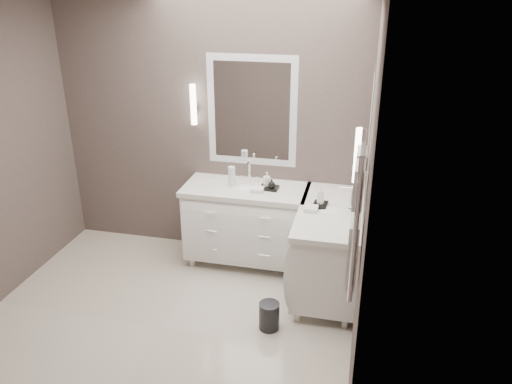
% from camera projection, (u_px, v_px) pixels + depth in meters
% --- Properties ---
extents(floor, '(3.20, 3.00, 0.01)m').
position_uv_depth(floor, '(161.00, 328.00, 4.27)').
color(floor, beige).
rests_on(floor, ground).
extents(wall_back, '(3.20, 0.01, 2.70)m').
position_uv_depth(wall_back, '(209.00, 128.00, 5.08)').
color(wall_back, '#4F433F').
rests_on(wall_back, floor).
extents(wall_front, '(3.20, 0.01, 2.70)m').
position_uv_depth(wall_front, '(16.00, 297.00, 2.39)').
color(wall_front, '#4F433F').
rests_on(wall_front, floor).
extents(wall_right, '(0.01, 3.00, 2.70)m').
position_uv_depth(wall_right, '(366.00, 202.00, 3.40)').
color(wall_right, '#4F433F').
rests_on(wall_right, floor).
extents(vanity_back, '(1.24, 0.59, 0.97)m').
position_uv_depth(vanity_back, '(246.00, 220.00, 5.08)').
color(vanity_back, white).
rests_on(vanity_back, floor).
extents(vanity_right, '(0.59, 1.24, 0.97)m').
position_uv_depth(vanity_right, '(329.00, 245.00, 4.61)').
color(vanity_right, white).
rests_on(vanity_right, floor).
extents(mirror_back, '(0.90, 0.02, 1.10)m').
position_uv_depth(mirror_back, '(252.00, 111.00, 4.89)').
color(mirror_back, white).
rests_on(mirror_back, wall_back).
extents(mirror_right, '(0.02, 0.90, 1.10)m').
position_uv_depth(mirror_right, '(368.00, 139.00, 4.04)').
color(mirror_right, white).
rests_on(mirror_right, wall_right).
extents(sconce_back, '(0.06, 0.06, 0.40)m').
position_uv_depth(sconce_back, '(193.00, 105.00, 4.94)').
color(sconce_back, white).
rests_on(sconce_back, wall_back).
extents(sconce_right, '(0.06, 0.06, 0.40)m').
position_uv_depth(sconce_right, '(358.00, 157.00, 3.52)').
color(sconce_right, white).
rests_on(sconce_right, wall_right).
extents(towel_bar_corner, '(0.03, 0.22, 0.30)m').
position_uv_depth(towel_bar_corner, '(360.00, 166.00, 4.73)').
color(towel_bar_corner, white).
rests_on(towel_bar_corner, wall_right).
extents(towel_ladder, '(0.06, 0.58, 0.90)m').
position_uv_depth(towel_ladder, '(356.00, 221.00, 3.04)').
color(towel_ladder, white).
rests_on(towel_ladder, wall_right).
extents(waste_bin, '(0.19, 0.19, 0.24)m').
position_uv_depth(waste_bin, '(269.00, 316.00, 4.22)').
color(waste_bin, black).
rests_on(waste_bin, floor).
extents(amenity_tray_back, '(0.18, 0.14, 0.03)m').
position_uv_depth(amenity_tray_back, '(269.00, 188.00, 4.89)').
color(amenity_tray_back, black).
rests_on(amenity_tray_back, vanity_back).
extents(amenity_tray_right, '(0.13, 0.17, 0.02)m').
position_uv_depth(amenity_tray_right, '(320.00, 205.00, 4.52)').
color(amenity_tray_right, black).
rests_on(amenity_tray_right, vanity_right).
extents(water_bottle, '(0.09, 0.09, 0.20)m').
position_uv_depth(water_bottle, '(232.00, 176.00, 4.92)').
color(water_bottle, silver).
rests_on(water_bottle, vanity_back).
extents(soap_bottle_a, '(0.08, 0.08, 0.14)m').
position_uv_depth(soap_bottle_a, '(267.00, 179.00, 4.88)').
color(soap_bottle_a, white).
rests_on(soap_bottle_a, amenity_tray_back).
extents(soap_bottle_b, '(0.08, 0.08, 0.09)m').
position_uv_depth(soap_bottle_b, '(272.00, 184.00, 4.83)').
color(soap_bottle_b, black).
rests_on(soap_bottle_b, amenity_tray_back).
extents(soap_bottle_c, '(0.07, 0.07, 0.17)m').
position_uv_depth(soap_bottle_c, '(321.00, 195.00, 4.48)').
color(soap_bottle_c, white).
rests_on(soap_bottle_c, amenity_tray_right).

